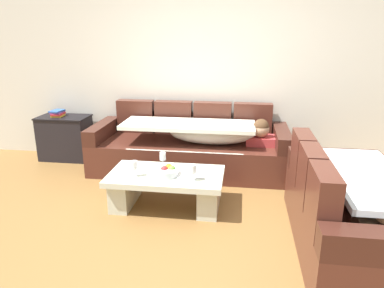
% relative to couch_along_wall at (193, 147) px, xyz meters
% --- Properties ---
extents(ground_plane, '(14.00, 14.00, 0.00)m').
position_rel_couch_along_wall_xyz_m(ground_plane, '(0.18, -1.63, -0.33)').
color(ground_plane, brown).
extents(back_wall, '(9.00, 0.10, 2.70)m').
position_rel_couch_along_wall_xyz_m(back_wall, '(0.18, 0.52, 1.02)').
color(back_wall, silver).
rests_on(back_wall, ground_plane).
extents(couch_along_wall, '(2.58, 0.92, 0.88)m').
position_rel_couch_along_wall_xyz_m(couch_along_wall, '(0.00, 0.00, 0.00)').
color(couch_along_wall, '#4B241B').
rests_on(couch_along_wall, ground_plane).
extents(couch_near_window, '(0.92, 1.81, 0.88)m').
position_rel_couch_along_wall_xyz_m(couch_near_window, '(1.59, -1.62, 0.01)').
color(couch_near_window, '#4B241B').
rests_on(couch_near_window, ground_plane).
extents(coffee_table, '(1.20, 0.68, 0.38)m').
position_rel_couch_along_wall_xyz_m(coffee_table, '(-0.13, -1.09, -0.09)').
color(coffee_table, beige).
rests_on(coffee_table, ground_plane).
extents(fruit_bowl, '(0.28, 0.28, 0.10)m').
position_rel_couch_along_wall_xyz_m(fruit_bowl, '(-0.12, -1.13, 0.09)').
color(fruit_bowl, silver).
rests_on(fruit_bowl, coffee_table).
extents(wine_glass_near_left, '(0.07, 0.07, 0.17)m').
position_rel_couch_along_wall_xyz_m(wine_glass_near_left, '(-0.43, -1.21, 0.17)').
color(wine_glass_near_left, silver).
rests_on(wine_glass_near_left, coffee_table).
extents(wine_glass_near_right, '(0.07, 0.07, 0.17)m').
position_rel_couch_along_wall_xyz_m(wine_glass_near_right, '(0.18, -1.24, 0.17)').
color(wine_glass_near_right, silver).
rests_on(wine_glass_near_right, coffee_table).
extents(wine_glass_far_back, '(0.07, 0.07, 0.17)m').
position_rel_couch_along_wall_xyz_m(wine_glass_far_back, '(-0.20, -0.90, 0.17)').
color(wine_glass_far_back, silver).
rests_on(wine_glass_far_back, coffee_table).
extents(open_magazine, '(0.33, 0.28, 0.01)m').
position_rel_couch_along_wall_xyz_m(open_magazine, '(0.13, -1.11, 0.06)').
color(open_magazine, white).
rests_on(open_magazine, coffee_table).
extents(side_cabinet, '(0.72, 0.44, 0.64)m').
position_rel_couch_along_wall_xyz_m(side_cabinet, '(-1.93, 0.22, -0.01)').
color(side_cabinet, black).
rests_on(side_cabinet, ground_plane).
extents(book_stack_on_cabinet, '(0.18, 0.23, 0.09)m').
position_rel_couch_along_wall_xyz_m(book_stack_on_cabinet, '(-2.01, 0.22, 0.36)').
color(book_stack_on_cabinet, gold).
rests_on(book_stack_on_cabinet, side_cabinet).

